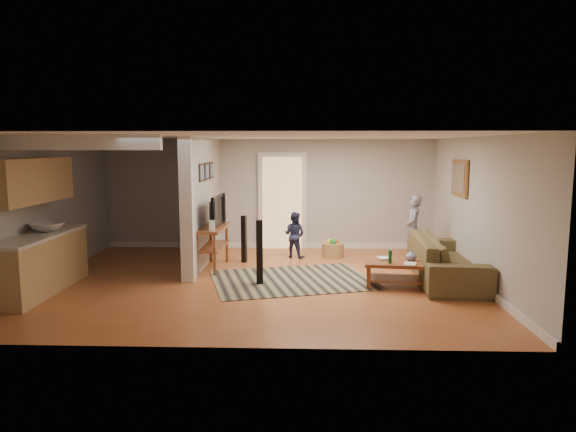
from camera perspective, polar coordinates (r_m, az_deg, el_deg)
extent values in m
plane|color=#974B26|center=(9.04, -3.38, -7.23)|extent=(7.50, 7.50, 0.00)
cube|color=#A8A5A1|center=(11.78, -2.08, 2.45)|extent=(7.50, 0.04, 2.50)
cube|color=#A8A5A1|center=(9.89, -25.63, 0.69)|extent=(0.04, 6.00, 2.50)
cube|color=#A8A5A1|center=(9.24, 20.39, 0.52)|extent=(0.04, 6.00, 2.50)
cube|color=white|center=(8.74, -3.51, 8.82)|extent=(7.50, 6.00, 0.04)
cube|color=#A8A5A1|center=(10.40, -9.29, 1.66)|extent=(0.15, 3.10, 2.50)
cube|color=white|center=(8.90, -11.22, 0.60)|extent=(0.22, 0.10, 2.50)
cube|color=white|center=(11.91, -2.06, -3.27)|extent=(7.50, 0.04, 0.12)
cube|color=white|center=(9.44, 19.87, -6.66)|extent=(0.04, 6.00, 0.12)
cube|color=#D8B272|center=(11.72, -0.63, 1.45)|extent=(0.90, 0.06, 2.10)
cube|color=tan|center=(9.17, -25.87, -4.90)|extent=(0.60, 2.20, 0.90)
cube|color=beige|center=(9.08, -26.04, -2.00)|extent=(0.64, 2.24, 0.05)
cube|color=tan|center=(9.00, -26.49, 3.54)|extent=(0.35, 2.00, 0.70)
imported|color=silver|center=(9.34, -25.19, -1.55)|extent=(0.54, 0.54, 0.19)
cube|color=black|center=(9.71, -9.62, 4.78)|extent=(0.03, 0.40, 0.34)
cube|color=black|center=(10.20, -9.06, 4.93)|extent=(0.03, 0.40, 0.34)
cube|color=black|center=(10.69, -8.55, 5.06)|extent=(0.03, 0.40, 0.34)
cube|color=#9A6632|center=(10.13, 18.53, 4.04)|extent=(0.04, 0.90, 0.68)
cube|color=black|center=(9.09, 0.45, -7.09)|extent=(3.16, 2.65, 0.01)
imported|color=#3F3A1F|center=(9.53, 17.06, -6.78)|extent=(1.19, 2.65, 0.76)
cube|color=maroon|center=(8.80, 12.10, -5.15)|extent=(1.15, 0.75, 0.05)
cube|color=silver|center=(8.80, 12.10, -5.12)|extent=(0.72, 0.46, 0.02)
cube|color=maroon|center=(8.86, 12.05, -6.80)|extent=(1.05, 0.65, 0.03)
cube|color=maroon|center=(8.58, 8.95, -6.76)|extent=(0.07, 0.07, 0.40)
cube|color=maroon|center=(8.64, 15.35, -6.84)|extent=(0.07, 0.07, 0.40)
cube|color=maroon|center=(9.07, 8.94, -5.97)|extent=(0.07, 0.07, 0.40)
cube|color=maroon|center=(9.13, 14.98, -6.05)|extent=(0.07, 0.07, 0.40)
imported|color=navy|center=(8.91, 13.51, -4.84)|extent=(0.20, 0.20, 0.19)
cylinder|color=#135427|center=(8.63, 11.28, -4.46)|extent=(0.06, 0.06, 0.22)
imported|color=#998C4C|center=(8.94, 10.01, -4.72)|extent=(0.21, 0.26, 0.02)
imported|color=#66594C|center=(8.62, 12.77, -5.25)|extent=(0.26, 0.31, 0.02)
cube|color=maroon|center=(9.89, -8.41, -1.31)|extent=(0.55, 1.32, 0.05)
cube|color=maroon|center=(9.96, -8.37, -3.34)|extent=(0.49, 1.21, 0.03)
cylinder|color=maroon|center=(9.46, -10.09, -4.16)|extent=(0.05, 0.05, 0.80)
cylinder|color=maroon|center=(10.54, -8.55, -2.91)|extent=(0.05, 0.05, 0.80)
cylinder|color=maroon|center=(9.39, -8.17, -4.22)|extent=(0.05, 0.05, 0.80)
cylinder|color=maroon|center=(10.47, -6.81, -2.95)|extent=(0.05, 0.05, 0.80)
imported|color=black|center=(9.89, -8.30, -1.16)|extent=(0.19, 1.05, 0.60)
cylinder|color=white|center=(9.38, -8.45, -1.03)|extent=(0.11, 0.11, 0.20)
cube|color=black|center=(8.72, -3.18, -4.05)|extent=(0.12, 0.12, 1.11)
cube|color=black|center=(10.40, -4.91, -2.57)|extent=(0.12, 0.12, 0.95)
cylinder|color=olive|center=(10.95, 5.00, -3.79)|extent=(0.46, 0.46, 0.30)
sphere|color=red|center=(10.97, 5.31, -2.97)|extent=(0.14, 0.14, 0.14)
sphere|color=yellow|center=(10.94, 4.64, -2.89)|extent=(0.14, 0.14, 0.14)
sphere|color=#238F32|center=(10.86, 5.03, -2.86)|extent=(0.14, 0.14, 0.14)
imported|color=gray|center=(10.76, 13.62, -5.01)|extent=(0.40, 0.54, 1.37)
imported|color=#212446|center=(10.92, 0.72, -4.61)|extent=(0.58, 0.53, 0.97)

